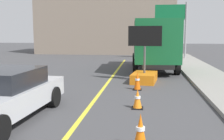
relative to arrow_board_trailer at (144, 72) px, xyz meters
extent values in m
cube|color=orange|center=(0.00, 0.00, -0.26)|extent=(1.33, 1.93, 0.45)
cylinder|color=#4C4C4C|center=(0.00, 0.00, 0.62)|extent=(0.10, 0.10, 1.30)
cube|color=black|center=(0.00, 0.00, 1.74)|extent=(1.60, 0.29, 0.95)
sphere|color=yellow|center=(0.55, -0.02, 1.74)|extent=(0.09, 0.09, 0.09)
sphere|color=yellow|center=(0.25, 0.02, 1.74)|extent=(0.09, 0.09, 0.09)
sphere|color=yellow|center=(-0.04, 0.06, 1.74)|extent=(0.09, 0.09, 0.09)
sphere|color=yellow|center=(-0.34, 0.10, 1.74)|extent=(0.09, 0.09, 0.09)
sphere|color=yellow|center=(-0.51, 0.12, 1.92)|extent=(0.09, 0.09, 0.09)
sphere|color=yellow|center=(-0.51, 0.12, 1.56)|extent=(0.09, 0.09, 0.09)
cube|color=black|center=(0.56, 4.48, 0.09)|extent=(2.07, 6.68, 0.25)
cube|color=silver|center=(0.44, 6.85, 1.17)|extent=(2.57, 1.97, 1.90)
cube|color=#14592D|center=(0.61, 3.47, 1.43)|extent=(2.70, 4.61, 2.42)
cylinder|color=black|center=(-0.74, 6.66, -0.03)|extent=(0.33, 0.91, 0.90)
cylinder|color=black|center=(1.63, 6.78, -0.03)|extent=(0.33, 0.91, 0.90)
cylinder|color=black|center=(-0.53, 2.44, -0.03)|extent=(0.33, 0.91, 0.90)
cylinder|color=black|center=(1.84, 2.56, -0.03)|extent=(0.33, 0.91, 0.90)
cube|color=silver|center=(-3.92, -6.23, 0.10)|extent=(2.25, 4.73, 0.60)
cube|color=black|center=(-3.90, -6.00, 0.65)|extent=(1.86, 2.18, 0.50)
cylinder|color=black|center=(-2.88, -4.77, -0.15)|extent=(0.26, 0.67, 0.66)
cylinder|color=black|center=(-4.77, -4.65, -0.15)|extent=(0.26, 0.67, 0.66)
cylinder|color=gray|center=(3.52, 11.59, 2.02)|extent=(0.18, 0.18, 5.00)
cube|color=#0F6033|center=(2.12, 11.63, 3.67)|extent=(2.60, 0.13, 1.30)
cube|color=white|center=(2.12, 11.66, 3.67)|extent=(1.82, 0.06, 0.18)
cube|color=gray|center=(-4.51, 18.83, 2.64)|extent=(15.29, 6.51, 6.24)
cone|color=orange|center=(-0.04, -7.62, -0.10)|extent=(0.28, 0.28, 0.71)
cylinder|color=white|center=(-0.04, -7.62, -0.06)|extent=(0.19, 0.19, 0.08)
cube|color=black|center=(-0.19, -4.65, -0.47)|extent=(0.36, 0.36, 0.03)
cone|color=orange|center=(-0.19, -4.65, -0.15)|extent=(0.28, 0.28, 0.61)
cylinder|color=white|center=(-0.19, -4.65, -0.12)|extent=(0.19, 0.19, 0.08)
cube|color=black|center=(-0.28, -1.82, -0.47)|extent=(0.36, 0.36, 0.03)
cone|color=#EA5B0C|center=(-0.28, -1.82, -0.08)|extent=(0.28, 0.28, 0.75)
cylinder|color=white|center=(-0.28, -1.82, -0.04)|extent=(0.19, 0.19, 0.08)
camera|label=1|loc=(0.03, -13.06, 1.92)|focal=43.54mm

